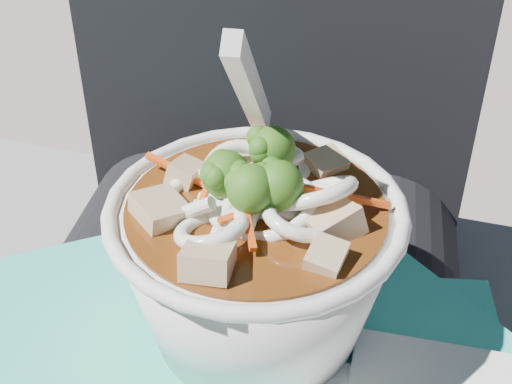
# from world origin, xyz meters

# --- Properties ---
(person_body) EXTENTS (0.34, 0.94, 1.01)m
(person_body) POSITION_xyz_m (0.00, 0.09, 0.56)
(person_body) COLOR black
(person_body) RESTS_ON ground
(udon_bowl) EXTENTS (0.17, 0.17, 0.20)m
(udon_bowl) POSITION_xyz_m (0.02, 0.02, 0.69)
(udon_bowl) COLOR white
(udon_bowl) RESTS_ON plastic_bag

